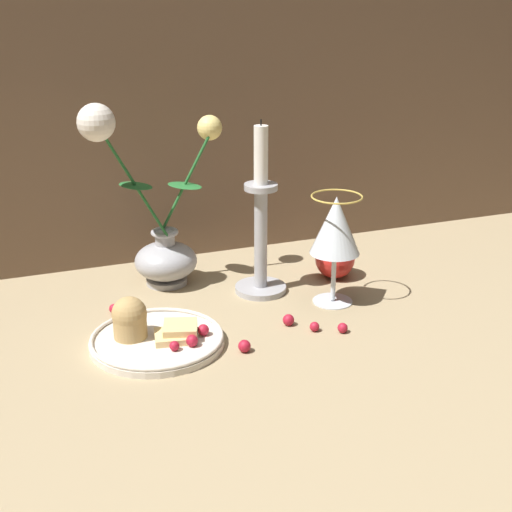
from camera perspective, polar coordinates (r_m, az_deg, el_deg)
The scene contains 11 objects.
ground_plane at distance 1.16m, azimuth -1.89°, elevation -4.68°, with size 2.40×2.40×0.00m, color #9E8966.
vase at distance 1.24m, azimuth -7.90°, elevation 2.26°, with size 0.25×0.11×0.33m.
plate_with_pastries at distance 1.07m, azimuth -8.35°, elevation -6.20°, with size 0.20×0.20×0.07m.
wine_glass at distance 1.16m, azimuth 6.38°, elevation 2.16°, with size 0.08×0.08×0.19m.
candlestick at distance 1.21m, azimuth 0.38°, elevation 1.96°, with size 0.09×0.09×0.30m.
apple_beside_vase at distance 1.30m, azimuth 6.33°, elevation -0.21°, with size 0.07×0.07×0.08m.
berry_near_plate at distance 1.12m, azimuth 2.61°, elevation -5.13°, with size 0.02×0.02×0.02m, color #AD192D.
berry_front_center at distance 1.04m, azimuth -0.93°, elevation -7.22°, with size 0.02×0.02×0.02m, color #AD192D.
berry_by_glass_stem at distance 1.11m, azimuth 4.70°, elevation -5.65°, with size 0.02×0.02×0.02m, color #AD192D.
berry_under_candlestick at distance 1.11m, azimuth 6.94°, elevation -5.73°, with size 0.02×0.02×0.02m, color #AD192D.
berry_far_right at distance 1.18m, azimuth -11.30°, elevation -4.15°, with size 0.02×0.02×0.02m, color #AD192D.
Camera 1 is at (-0.34, -0.99, 0.50)m, focal length 50.00 mm.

